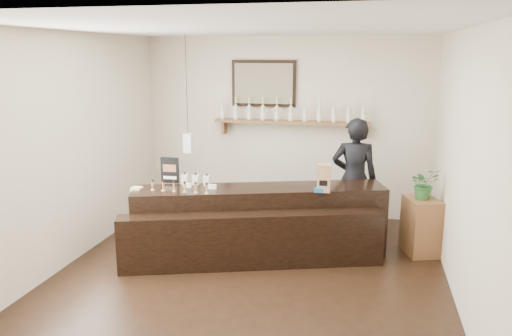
{
  "coord_description": "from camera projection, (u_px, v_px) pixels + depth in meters",
  "views": [
    {
      "loc": [
        1.27,
        -5.23,
        2.54
      ],
      "look_at": [
        -0.07,
        0.7,
        1.14
      ],
      "focal_mm": 35.0,
      "sensor_mm": 36.0,
      "label": 1
    }
  ],
  "objects": [
    {
      "name": "paper_bag",
      "position": [
        324.0,
        178.0,
        6.05
      ],
      "size": [
        0.16,
        0.13,
        0.34
      ],
      "color": "olive",
      "rests_on": "counter"
    },
    {
      "name": "side_cabinet",
      "position": [
        421.0,
        226.0,
        6.43
      ],
      "size": [
        0.5,
        0.59,
        0.73
      ],
      "color": "brown",
      "rests_on": "ground"
    },
    {
      "name": "ground",
      "position": [
        249.0,
        276.0,
        5.82
      ],
      "size": [
        5.0,
        5.0,
        0.0
      ],
      "primitive_type": "plane",
      "color": "black",
      "rests_on": "ground"
    },
    {
      "name": "promo_sign",
      "position": [
        170.0,
        170.0,
        6.47
      ],
      "size": [
        0.24,
        0.03,
        0.34
      ],
      "color": "black",
      "rests_on": "counter"
    },
    {
      "name": "potted_plant",
      "position": [
        424.0,
        184.0,
        6.3
      ],
      "size": [
        0.46,
        0.44,
        0.4
      ],
      "primitive_type": "imported",
      "rotation": [
        0.0,
        0.0,
        0.47
      ],
      "color": "#26602A",
      "rests_on": "side_cabinet"
    },
    {
      "name": "shopkeeper",
      "position": [
        354.0,
        171.0,
        6.83
      ],
      "size": [
        0.73,
        0.5,
        1.92
      ],
      "primitive_type": "imported",
      "rotation": [
        0.0,
        0.0,
        3.2
      ],
      "color": "black",
      "rests_on": "ground"
    },
    {
      "name": "back_wall_decor",
      "position": [
        275.0,
        105.0,
        7.71
      ],
      "size": [
        2.66,
        0.96,
        1.69
      ],
      "color": "brown",
      "rests_on": "ground"
    },
    {
      "name": "room_shell",
      "position": [
        248.0,
        132.0,
        5.44
      ],
      "size": [
        5.0,
        5.0,
        5.0
      ],
      "color": "beige",
      "rests_on": "ground"
    },
    {
      "name": "tape_dispenser",
      "position": [
        319.0,
        189.0,
        6.05
      ],
      "size": [
        0.12,
        0.06,
        0.1
      ],
      "color": "#175DA1",
      "rests_on": "counter"
    },
    {
      "name": "counter",
      "position": [
        257.0,
        226.0,
        6.28
      ],
      "size": [
        3.2,
        1.81,
        1.04
      ],
      "color": "black",
      "rests_on": "ground"
    }
  ]
}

